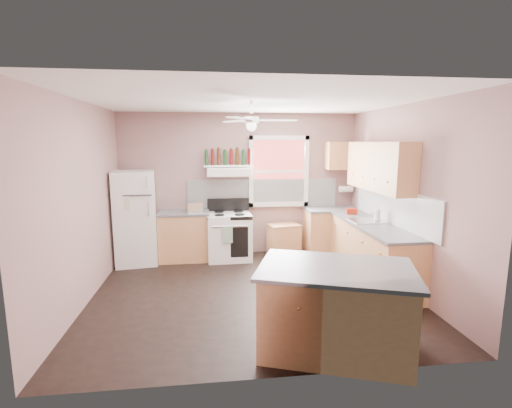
{
  "coord_description": "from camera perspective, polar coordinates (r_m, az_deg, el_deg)",
  "views": [
    {
      "loc": [
        -0.56,
        -5.07,
        2.15
      ],
      "look_at": [
        0.1,
        0.3,
        1.25
      ],
      "focal_mm": 26.0,
      "sensor_mm": 36.0,
      "label": 1
    }
  ],
  "objects": [
    {
      "name": "floor",
      "position": [
        5.54,
        -0.66,
        -13.41
      ],
      "size": [
        4.5,
        4.5,
        0.0
      ],
      "primitive_type": "plane",
      "color": "black",
      "rests_on": "ground"
    },
    {
      "name": "ceiling",
      "position": [
        5.13,
        -0.72,
        15.59
      ],
      "size": [
        4.5,
        4.5,
        0.0
      ],
      "primitive_type": "plane",
      "color": "white",
      "rests_on": "ground"
    },
    {
      "name": "wall_back",
      "position": [
        7.16,
        -2.49,
        3.02
      ],
      "size": [
        4.5,
        0.05,
        2.7
      ],
      "primitive_type": "cube",
      "color": "#896562",
      "rests_on": "ground"
    },
    {
      "name": "wall_right",
      "position": [
        5.87,
        21.98,
        0.91
      ],
      "size": [
        0.05,
        4.0,
        2.7
      ],
      "primitive_type": "cube",
      "color": "#896562",
      "rests_on": "ground"
    },
    {
      "name": "wall_left",
      "position": [
        5.41,
        -25.39,
        0.02
      ],
      "size": [
        0.05,
        4.0,
        2.7
      ],
      "primitive_type": "cube",
      "color": "#896562",
      "rests_on": "ground"
    },
    {
      "name": "backsplash_back",
      "position": [
        7.2,
        1.12,
        1.65
      ],
      "size": [
        2.9,
        0.03,
        0.55
      ],
      "primitive_type": "cube",
      "color": "white",
      "rests_on": "wall_back"
    },
    {
      "name": "backsplash_right",
      "position": [
        6.13,
        20.21,
        -0.29
      ],
      "size": [
        0.03,
        2.6,
        0.55
      ],
      "primitive_type": "cube",
      "color": "white",
      "rests_on": "wall_right"
    },
    {
      "name": "window_view",
      "position": [
        7.2,
        3.51,
        5.04
      ],
      "size": [
        1.0,
        0.02,
        1.2
      ],
      "primitive_type": "cube",
      "color": "maroon",
      "rests_on": "wall_back"
    },
    {
      "name": "window_frame",
      "position": [
        7.17,
        3.55,
        5.02
      ],
      "size": [
        1.16,
        0.07,
        1.36
      ],
      "primitive_type": "cube",
      "color": "white",
      "rests_on": "wall_back"
    },
    {
      "name": "refrigerator",
      "position": [
        6.92,
        -18.05,
        -2.03
      ],
      "size": [
        0.79,
        0.77,
        1.66
      ],
      "primitive_type": "cube",
      "rotation": [
        0.0,
        0.0,
        0.14
      ],
      "color": "white",
      "rests_on": "floor"
    },
    {
      "name": "base_cabinet_left",
      "position": [
        7.0,
        -10.93,
        -4.95
      ],
      "size": [
        0.9,
        0.6,
        0.86
      ],
      "primitive_type": "cube",
      "color": "#B4784B",
      "rests_on": "floor"
    },
    {
      "name": "counter_left",
      "position": [
        6.91,
        -11.05,
        -1.33
      ],
      "size": [
        0.92,
        0.62,
        0.04
      ],
      "primitive_type": "cube",
      "color": "#505053",
      "rests_on": "base_cabinet_left"
    },
    {
      "name": "toaster",
      "position": [
        6.79,
        -9.48,
        -0.53
      ],
      "size": [
        0.31,
        0.23,
        0.18
      ],
      "primitive_type": "cube",
      "rotation": [
        0.0,
        0.0,
        0.28
      ],
      "color": "silver",
      "rests_on": "counter_left"
    },
    {
      "name": "stove",
      "position": [
        6.91,
        -4.11,
        -5.0
      ],
      "size": [
        0.81,
        0.66,
        0.86
      ],
      "primitive_type": "cube",
      "rotation": [
        0.0,
        0.0,
        0.02
      ],
      "color": "white",
      "rests_on": "floor"
    },
    {
      "name": "range_hood",
      "position": [
        6.85,
        -4.25,
        4.98
      ],
      "size": [
        0.78,
        0.5,
        0.14
      ],
      "primitive_type": "cube",
      "color": "white",
      "rests_on": "wall_back"
    },
    {
      "name": "bottle_shelf",
      "position": [
        6.96,
        -4.31,
        5.87
      ],
      "size": [
        0.9,
        0.26,
        0.03
      ],
      "primitive_type": "cube",
      "color": "white",
      "rests_on": "range_hood"
    },
    {
      "name": "cart",
      "position": [
        7.2,
        4.29,
        -5.57
      ],
      "size": [
        0.64,
        0.49,
        0.58
      ],
      "primitive_type": "cube",
      "rotation": [
        0.0,
        0.0,
        0.2
      ],
      "color": "#B4784B",
      "rests_on": "floor"
    },
    {
      "name": "base_cabinet_corner",
      "position": [
        7.36,
        11.52,
        -4.27
      ],
      "size": [
        1.0,
        0.6,
        0.86
      ],
      "primitive_type": "cube",
      "color": "#B4784B",
      "rests_on": "floor"
    },
    {
      "name": "base_cabinet_right",
      "position": [
        6.17,
        17.44,
        -7.18
      ],
      "size": [
        0.6,
        2.2,
        0.86
      ],
      "primitive_type": "cube",
      "color": "#B4784B",
      "rests_on": "floor"
    },
    {
      "name": "counter_corner",
      "position": [
        7.27,
        11.64,
        -0.82
      ],
      "size": [
        1.02,
        0.62,
        0.04
      ],
      "primitive_type": "cube",
      "color": "#505053",
      "rests_on": "base_cabinet_corner"
    },
    {
      "name": "counter_right",
      "position": [
        6.06,
        17.56,
        -3.1
      ],
      "size": [
        0.62,
        2.22,
        0.04
      ],
      "primitive_type": "cube",
      "color": "#505053",
      "rests_on": "base_cabinet_right"
    },
    {
      "name": "sink",
      "position": [
        6.24,
        16.81,
        -2.58
      ],
      "size": [
        0.55,
        0.45,
        0.03
      ],
      "primitive_type": "cube",
      "color": "silver",
      "rests_on": "counter_right"
    },
    {
      "name": "faucet",
      "position": [
        6.29,
        18.18,
        -1.85
      ],
      "size": [
        0.03,
        0.03,
        0.14
      ],
      "primitive_type": "cylinder",
      "color": "silver",
      "rests_on": "sink"
    },
    {
      "name": "upper_cabinet_right",
      "position": [
        6.18,
        18.39,
        5.53
      ],
      "size": [
        0.33,
        1.8,
        0.76
      ],
      "primitive_type": "cube",
      "color": "#B4784B",
      "rests_on": "wall_right"
    },
    {
      "name": "upper_cabinet_corner",
      "position": [
        7.35,
        13.07,
        7.25
      ],
      "size": [
        0.6,
        0.33,
        0.52
      ],
      "primitive_type": "cube",
      "color": "#B4784B",
      "rests_on": "wall_back"
    },
    {
      "name": "paper_towel",
      "position": [
        7.47,
        13.67,
        2.25
      ],
      "size": [
        0.26,
        0.12,
        0.12
      ],
      "primitive_type": "cylinder",
      "rotation": [
        0.0,
        1.57,
        0.0
      ],
      "color": "white",
      "rests_on": "wall_back"
    },
    {
      "name": "island",
      "position": [
        4.07,
        12.03,
        -15.77
      ],
      "size": [
        1.69,
        1.37,
        0.86
      ],
      "primitive_type": "cube",
      "rotation": [
        0.0,
        0.0,
        -0.34
      ],
      "color": "#B4784B",
      "rests_on": "floor"
    },
    {
      "name": "island_top",
      "position": [
        3.9,
        12.26,
        -9.77
      ],
      "size": [
        1.8,
        1.48,
        0.04
      ],
      "primitive_type": "cube",
      "rotation": [
        0.0,
        0.0,
        -0.34
      ],
      "color": "#505053",
      "rests_on": "island"
    },
    {
      "name": "ceiling_fan_hub",
      "position": [
        5.11,
        -0.72,
        12.81
      ],
      "size": [
        0.2,
        0.2,
        0.08
      ],
      "primitive_type": "cylinder",
      "color": "white",
      "rests_on": "ceiling"
    },
    {
      "name": "soap_bottle",
      "position": [
        6.24,
        18.2,
        -1.4
      ],
      "size": [
        0.11,
        0.11,
        0.26
      ],
      "primitive_type": "imported",
      "rotation": [
        0.0,
        0.0,
        3.3
      ],
      "color": "silver",
      "rests_on": "counter_right"
    },
    {
      "name": "red_caddy",
      "position": [
        6.76,
        14.51,
        -1.08
      ],
      "size": [
        0.2,
        0.16,
        0.1
      ],
      "primitive_type": "cube",
      "rotation": [
        0.0,
        0.0,
        -0.24
      ],
      "color": "#A6220E",
      "rests_on": "counter_right"
    },
    {
      "name": "wine_bottles",
      "position": [
        6.95,
        -4.31,
        7.18
      ],
      "size": [
        0.86,
        0.06,
        0.31
      ],
      "color": "#143819",
      "rests_on": "bottle_shelf"
    }
  ]
}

